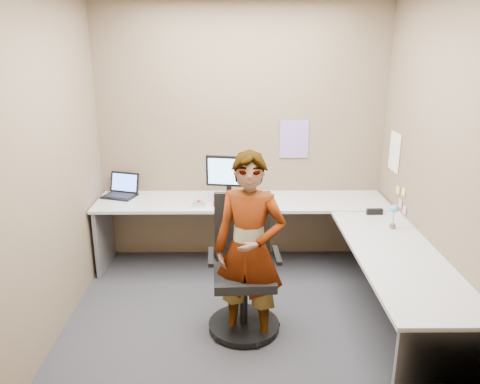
{
  "coord_description": "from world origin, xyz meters",
  "views": [
    {
      "loc": [
        -0.06,
        -3.55,
        2.27
      ],
      "look_at": [
        -0.03,
        0.25,
        1.05
      ],
      "focal_mm": 35.0,
      "sensor_mm": 36.0,
      "label": 1
    }
  ],
  "objects_px": {
    "desk": "(291,235)",
    "person": "(249,250)",
    "monitor": "(229,174)",
    "office_chair": "(243,277)"
  },
  "relations": [
    {
      "from": "desk",
      "to": "person",
      "type": "distance_m",
      "value": 0.8
    },
    {
      "from": "desk",
      "to": "monitor",
      "type": "xyz_separation_m",
      "value": [
        -0.57,
        0.48,
        0.45
      ]
    },
    {
      "from": "monitor",
      "to": "person",
      "type": "bearing_deg",
      "value": -72.63
    },
    {
      "from": "monitor",
      "to": "person",
      "type": "xyz_separation_m",
      "value": [
        0.17,
        -1.16,
        -0.28
      ]
    },
    {
      "from": "desk",
      "to": "monitor",
      "type": "distance_m",
      "value": 0.87
    },
    {
      "from": "monitor",
      "to": "office_chair",
      "type": "xyz_separation_m",
      "value": [
        0.13,
        -1.01,
        -0.59
      ]
    },
    {
      "from": "desk",
      "to": "office_chair",
      "type": "height_order",
      "value": "office_chair"
    },
    {
      "from": "desk",
      "to": "monitor",
      "type": "bearing_deg",
      "value": 139.54
    },
    {
      "from": "monitor",
      "to": "office_chair",
      "type": "distance_m",
      "value": 1.17
    },
    {
      "from": "office_chair",
      "to": "person",
      "type": "height_order",
      "value": "person"
    }
  ]
}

